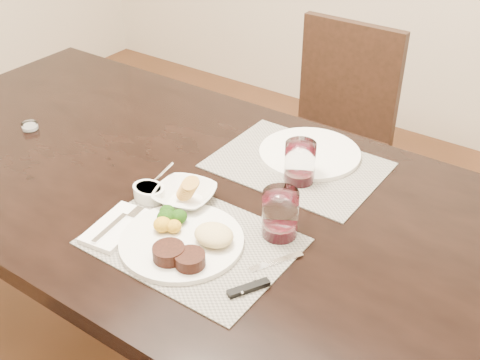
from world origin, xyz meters
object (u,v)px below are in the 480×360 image
Objects in this scene: steak_knife at (255,281)px; cracker_bowl at (185,195)px; chair_far at (333,126)px; dinner_plate at (185,241)px; far_plate at (310,153)px; wine_glass_near at (280,216)px.

steak_knife is 1.21× the size of cracker_bowl.
steak_knife is (0.40, -1.16, 0.26)m from chair_far.
dinner_plate is at bearing -80.19° from chair_far.
far_plate is (0.03, 0.52, -0.01)m from dinner_plate.
steak_knife is 0.56m from far_plate.
chair_far is 7.66× the size of wine_glass_near.
chair_far is 3.10× the size of far_plate.
far_plate is at bearing -69.88° from chair_far.
chair_far reaches higher than wine_glass_near.
steak_knife is 0.35m from cracker_bowl.
dinner_plate reaches higher than steak_knife.
cracker_bowl is 0.62× the size of far_plate.
chair_far reaches higher than far_plate.
chair_far is 5.00× the size of cracker_bowl.
dinner_plate is 1.33× the size of steak_knife.
cracker_bowl is 1.53× the size of wine_glass_near.
chair_far is at bearing 138.29° from steak_knife.
cracker_bowl is (-0.32, 0.15, 0.02)m from steak_knife.
wine_glass_near is (-0.05, 0.17, 0.05)m from steak_knife.
cracker_bowl is (0.08, -1.01, 0.27)m from chair_far.
dinner_plate is at bearing -153.29° from steak_knife.
steak_knife is at bearing 14.71° from dinner_plate.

